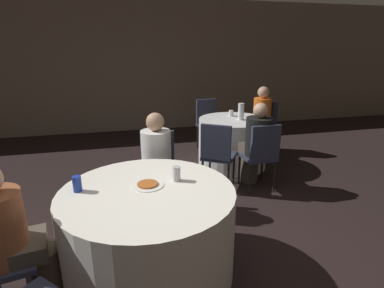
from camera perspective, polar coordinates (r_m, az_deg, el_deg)
name	(u,v)px	position (r m, az deg, el deg)	size (l,w,h in m)	color
ground_plane	(173,271)	(2.75, -3.56, -22.94)	(16.00, 16.00, 0.00)	black
wall_back	(133,67)	(6.81, -11.18, 14.17)	(16.00, 0.06, 2.80)	#7A6B5B
table_near	(149,233)	(2.53, -8.12, -16.37)	(1.36, 1.36, 0.76)	white
table_far	(232,142)	(4.75, 7.71, 0.29)	(1.06, 1.06, 0.76)	white
chair_near_north	(157,163)	(3.42, -6.60, -3.70)	(0.47, 0.47, 0.91)	#2D3347
chair_far_northeast	(264,122)	(5.48, 13.56, 4.14)	(0.55, 0.55, 0.91)	#2D3347
chair_far_southwest	(217,151)	(3.82, 4.85, -1.32)	(0.55, 0.55, 0.91)	#2D3347
chair_far_north	(208,119)	(5.51, 3.04, 4.71)	(0.45, 0.45, 0.91)	#2D3347
chair_far_south	(261,151)	(3.88, 13.08, -1.39)	(0.41, 0.41, 0.91)	#2D3347
person_orange_shirt	(259,121)	(5.32, 12.68, 4.25)	(0.46, 0.42, 1.17)	#282828
person_black_shirt	(256,145)	(4.01, 12.06, -0.10)	(0.34, 0.51, 1.15)	#4C4238
person_white_shirt	(156,166)	(3.25, -6.81, -4.19)	(0.37, 0.50, 1.15)	#33384C
person_floral_shirt	(13,241)	(2.38, -30.99, -15.61)	(0.51, 0.38, 1.13)	#4C4238
pizza_plate_near	(148,185)	(2.41, -8.45, -7.65)	(0.26, 0.26, 0.02)	white
soda_can_blue	(77,184)	(2.43, -21.03, -7.10)	(0.07, 0.07, 0.12)	#1E38A5
soda_can_silver	(176,174)	(2.45, -2.98, -5.67)	(0.07, 0.07, 0.12)	silver
bottle_far	(241,112)	(4.58, 9.31, 6.10)	(0.09, 0.09, 0.25)	white
cup_far	(231,113)	(4.84, 7.46, 5.84)	(0.07, 0.07, 0.09)	white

